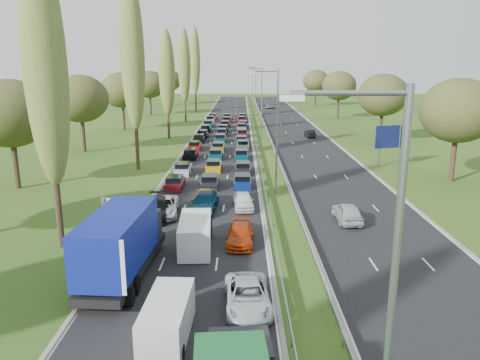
{
  "coord_description": "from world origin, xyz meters",
  "views": [
    {
      "loc": [
        1.06,
        -1.67,
        12.35
      ],
      "look_at": [
        0.94,
        42.47,
        1.5
      ],
      "focal_mm": 35.0,
      "sensor_mm": 36.0,
      "label": 1
    }
  ],
  "objects": [
    {
      "name": "near_car_8",
      "position": [
        -2.18,
        38.52,
        0.8
      ],
      "size": [
        1.84,
        4.56,
        1.55
      ],
      "primitive_type": "imported",
      "rotation": [
        0.0,
        0.0,
        0.0
      ],
      "color": "#C9830D",
      "rests_on": "near_carriageway"
    },
    {
      "name": "near_car_12",
      "position": [
        1.25,
        37.96,
        0.73
      ],
      "size": [
        1.99,
        4.29,
        1.42
      ],
      "primitive_type": "imported",
      "rotation": [
        0.0,
        0.0,
        0.07
      ],
      "color": "white",
      "rests_on": "near_carriageway"
    },
    {
      "name": "central_reservation",
      "position": [
        4.5,
        82.5,
        0.55
      ],
      "size": [
        2.36,
        215.0,
        0.32
      ],
      "color": "gray",
      "rests_on": "ground"
    },
    {
      "name": "traffic_queue_fill",
      "position": [
        -2.28,
        77.33,
        0.44
      ],
      "size": [
        9.06,
        67.75,
        0.8
      ],
      "color": "#590F14",
      "rests_on": "ground"
    },
    {
      "name": "near_car_11",
      "position": [
        1.0,
        29.61,
        0.68
      ],
      "size": [
        2.04,
        4.6,
        1.31
      ],
      "primitive_type": "imported",
      "rotation": [
        0.0,
        0.0,
        -0.05
      ],
      "color": "#B5350B",
      "rests_on": "near_carriageway"
    },
    {
      "name": "blue_lorry",
      "position": [
        -5.96,
        24.22,
        2.17
      ],
      "size": [
        2.78,
        10.0,
        4.22
      ],
      "rotation": [
        0.0,
        0.0,
        -0.07
      ],
      "color": "black",
      "rests_on": "near_carriageway"
    },
    {
      "name": "lamp_columns",
      "position": [
        4.5,
        78.0,
        6.0
      ],
      "size": [
        0.18,
        140.18,
        12.0
      ],
      "color": "gray",
      "rests_on": "ground"
    },
    {
      "name": "near_car_7",
      "position": [
        -2.14,
        37.3,
        0.78
      ],
      "size": [
        2.53,
        5.36,
        1.51
      ],
      "primitive_type": "imported",
      "rotation": [
        0.0,
        0.0,
        -0.08
      ],
      "color": "#042943",
      "rests_on": "near_carriageway"
    },
    {
      "name": "ground",
      "position": [
        4.5,
        80.0,
        0.0
      ],
      "size": [
        260.0,
        260.0,
        0.0
      ],
      "primitive_type": "plane",
      "color": "#284F18",
      "rests_on": "ground"
    },
    {
      "name": "near_car_3",
      "position": [
        -5.99,
        35.46,
        0.81
      ],
      "size": [
        2.35,
        5.49,
        1.58
      ],
      "primitive_type": "imported",
      "rotation": [
        0.0,
        0.0,
        0.02
      ],
      "color": "black",
      "rests_on": "near_carriageway"
    },
    {
      "name": "info_sign",
      "position": [
        -9.4,
        33.92,
        1.37
      ],
      "size": [
        1.46,
        0.57,
        2.1
      ],
      "color": "gray",
      "rests_on": "ground"
    },
    {
      "name": "poplar_row",
      "position": [
        -11.5,
        68.17,
        12.39
      ],
      "size": [
        2.8,
        127.8,
        22.44
      ],
      "color": "#2D2116",
      "rests_on": "ground"
    },
    {
      "name": "far_car_1",
      "position": [
        13.15,
        80.24,
        0.68
      ],
      "size": [
        1.58,
        4.06,
        1.32
      ],
      "primitive_type": "imported",
      "rotation": [
        0.0,
        0.0,
        3.19
      ],
      "color": "black",
      "rests_on": "far_carriageway"
    },
    {
      "name": "woodland_right",
      "position": [
        24.0,
        66.67,
        7.68
      ],
      "size": [
        8.0,
        153.0,
        11.1
      ],
      "color": "#2D2116",
      "rests_on": "ground"
    },
    {
      "name": "far_car_0",
      "position": [
        9.67,
        34.46,
        0.79
      ],
      "size": [
        1.9,
        4.57,
        1.55
      ],
      "primitive_type": "imported",
      "rotation": [
        0.0,
        0.0,
        3.16
      ],
      "color": "#ADB0B7",
      "rests_on": "far_carriageway"
    },
    {
      "name": "white_van_rear",
      "position": [
        -2.08,
        28.77,
        1.1
      ],
      "size": [
        2.09,
        5.34,
        2.15
      ],
      "rotation": [
        0.0,
        0.0,
        0.05
      ],
      "color": "silver",
      "rests_on": "near_carriageway"
    },
    {
      "name": "far_car_2",
      "position": [
        9.61,
        137.26,
        0.72
      ],
      "size": [
        2.66,
        5.17,
        1.4
      ],
      "primitive_type": "imported",
      "rotation": [
        0.0,
        0.0,
        3.07
      ],
      "color": "gray",
      "rests_on": "far_carriageway"
    },
    {
      "name": "white_van_front",
      "position": [
        -2.32,
        17.87,
        1.0
      ],
      "size": [
        1.9,
        4.85,
        1.95
      ],
      "rotation": [
        0.0,
        0.0,
        -0.04
      ],
      "color": "silver",
      "rests_on": "near_carriageway"
    },
    {
      "name": "far_carriageway",
      "position": [
        11.25,
        82.5,
        0.0
      ],
      "size": [
        10.5,
        215.0,
        0.04
      ],
      "primitive_type": "cube",
      "color": "black",
      "rests_on": "ground"
    },
    {
      "name": "near_car_10",
      "position": [
        1.41,
        20.43,
        0.71
      ],
      "size": [
        2.58,
        5.12,
        1.39
      ],
      "primitive_type": "imported",
      "rotation": [
        0.0,
        0.0,
        0.05
      ],
      "color": "silver",
      "rests_on": "near_carriageway"
    },
    {
      "name": "direction_sign",
      "position": [
        19.4,
        55.44,
        3.57
      ],
      "size": [
        3.9,
        1.09,
        5.2
      ],
      "color": "gray",
      "rests_on": "ground"
    },
    {
      "name": "near_carriageway",
      "position": [
        -2.25,
        82.5,
        0.0
      ],
      "size": [
        10.5,
        215.0,
        0.04
      ],
      "primitive_type": "cube",
      "color": "black",
      "rests_on": "ground"
    },
    {
      "name": "woodland_left",
      "position": [
        -22.0,
        62.63,
        7.68
      ],
      "size": [
        8.0,
        166.0,
        11.1
      ],
      "color": "#2D2116",
      "rests_on": "ground"
    },
    {
      "name": "near_car_2",
      "position": [
        -5.54,
        36.14,
        0.76
      ],
      "size": [
        2.86,
        5.5,
        1.48
      ],
      "primitive_type": "imported",
      "rotation": [
        0.0,
        0.0,
        0.08
      ],
      "color": "white",
      "rests_on": "near_carriageway"
    }
  ]
}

